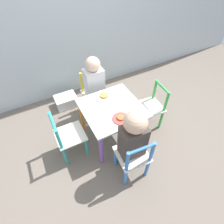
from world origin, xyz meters
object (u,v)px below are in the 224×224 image
child_front (132,137)px  storage_bin (66,101)px  kids_table (112,112)px  chair_teal (68,137)px  chair_green (151,107)px  chair_blue (133,157)px  plate_back (104,96)px  child_back (95,84)px  plate_front (121,118)px  chair_yellow (94,94)px

child_front → storage_bin: 1.20m
kids_table → chair_teal: size_ratio=1.05×
chair_green → storage_bin: chair_green is taller
kids_table → chair_blue: size_ratio=1.05×
kids_table → plate_back: plate_back is taller
chair_green → child_back: (-0.45, 0.45, 0.18)m
chair_blue → storage_bin: 1.21m
kids_table → child_back: bearing=89.1°
chair_green → storage_bin: 1.08m
chair_green → plate_front: (-0.46, -0.12, 0.18)m
chair_yellow → child_front: bearing=-92.1°
plate_front → plate_back: same height
chair_yellow → storage_bin: (-0.29, 0.25, -0.19)m
chair_blue → plate_back: (0.04, 0.63, 0.18)m
plate_front → child_back: bearing=89.3°
child_back → plate_back: 0.23m
plate_front → chair_blue: bearing=-98.5°
kids_table → plate_front: (-0.00, -0.17, 0.08)m
chair_green → storage_bin: bearing=-129.6°
chair_green → plate_front: 0.51m
chair_blue → chair_teal: same height
chair_green → plate_front: size_ratio=3.44×
plate_front → child_front: bearing=-99.3°
chair_teal → plate_front: 0.53m
storage_bin → kids_table: bearing=-68.0°
chair_blue → plate_back: bearing=-88.6°
chair_teal → plate_front: bearing=-109.9°
chair_green → child_front: child_front is taller
kids_table → chair_teal: 0.47m
chair_yellow → child_back: 0.19m
kids_table → plate_back: (0.00, 0.17, 0.08)m
child_front → storage_bin: bearing=-71.9°
chair_blue → chair_green: bearing=-135.2°
kids_table → storage_bin: bearing=112.0°
child_front → storage_bin: child_front is taller
child_front → child_back: size_ratio=1.02×
chair_teal → storage_bin: (0.17, 0.70, -0.19)m
chair_teal → child_back: size_ratio=0.70×
chair_teal → plate_front: (0.46, -0.17, 0.18)m
chair_blue → child_back: bearing=-87.9°
chair_yellow → child_back: (-0.00, -0.06, 0.18)m
chair_yellow → plate_back: bearing=-90.5°
storage_bin → child_front: bearing=-77.3°
plate_front → chair_yellow: bearing=89.3°
chair_blue → chair_yellow: (0.05, 0.92, 0.00)m
child_back → chair_green: bearing=-43.6°
child_front → plate_back: child_front is taller
chair_blue → child_front: (0.01, 0.06, 0.21)m
child_back → chair_blue: bearing=-92.4°
chair_blue → chair_teal: (-0.42, 0.47, 0.00)m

